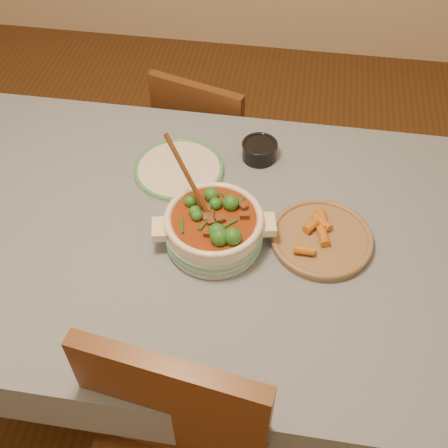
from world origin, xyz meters
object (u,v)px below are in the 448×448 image
fried_plate (322,237)px  white_plate (179,169)px  condiment_bowl (260,149)px  chair_far (209,143)px  dining_table (171,248)px  stew_casserole (214,226)px

fried_plate → white_plate: bearing=154.6°
condiment_bowl → chair_far: (-0.24, 0.39, -0.33)m
condiment_bowl → fried_plate: (0.21, -0.32, -0.01)m
fried_plate → dining_table: bearing=-178.0°
white_plate → fried_plate: bearing=-25.4°
chair_far → fried_plate: bearing=138.6°
dining_table → fried_plate: size_ratio=5.84×
condiment_bowl → fried_plate: condiment_bowl is taller
condiment_bowl → fried_plate: size_ratio=0.43×
fried_plate → chair_far: fried_plate is taller
white_plate → condiment_bowl: condiment_bowl is taller
dining_table → chair_far: chair_far is taller
stew_casserole → dining_table: bearing=166.5°
fried_plate → condiment_bowl: bearing=123.2°
dining_table → white_plate: 0.25m
dining_table → stew_casserole: bearing=-13.5°
condiment_bowl → chair_far: condiment_bowl is taller
dining_table → condiment_bowl: bearing=56.9°
dining_table → stew_casserole: (0.14, -0.03, 0.16)m
fried_plate → chair_far: bearing=122.3°
stew_casserole → fried_plate: (0.30, 0.05, -0.05)m
white_plate → fried_plate: size_ratio=1.26×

